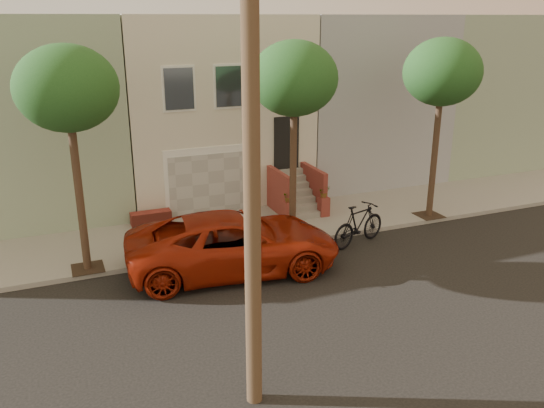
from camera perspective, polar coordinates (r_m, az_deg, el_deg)
name	(u,v)px	position (r m, az deg, el deg)	size (l,w,h in m)	color
ground	(318,298)	(14.96, 4.76, -9.60)	(90.00, 90.00, 0.00)	black
sidewalk	(249,228)	(19.41, -2.37, -2.49)	(40.00, 3.70, 0.15)	gray
house_row	(200,103)	(23.93, -7.35, 10.27)	(33.10, 11.70, 7.00)	beige
tree_left	(67,90)	(15.71, -20.27, 10.91)	(2.70, 2.57, 6.30)	#2D2116
tree_mid	(294,80)	(17.23, 2.29, 12.60)	(2.70, 2.57, 6.30)	#2D2116
tree_right	(442,73)	(20.13, 17.07, 12.70)	(2.70, 2.57, 6.30)	#2D2116
pickup_truck	(234,243)	(16.16, -3.95, -4.00)	(2.84, 6.15, 1.71)	#9A1F0B
motorcycle	(359,224)	(18.22, 8.91, -2.07)	(0.65, 2.30, 1.38)	black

